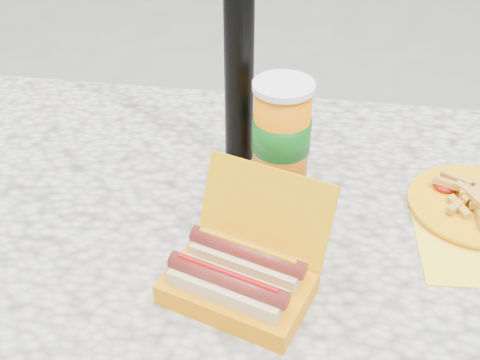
# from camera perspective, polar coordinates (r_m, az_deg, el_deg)

# --- Properties ---
(picnic_table) EXTENTS (1.20, 0.80, 0.75)m
(picnic_table) POSITION_cam_1_polar(r_m,az_deg,el_deg) (1.05, -1.41, -7.51)
(picnic_table) COLOR beige
(picnic_table) RESTS_ON ground
(hotdog_box) EXTENTS (0.24, 0.23, 0.15)m
(hotdog_box) POSITION_cam_1_polar(r_m,az_deg,el_deg) (0.82, -0.01, -9.06)
(hotdog_box) COLOR #EBA004
(hotdog_box) RESTS_ON picnic_table
(fries_plate) EXTENTS (0.21, 0.29, 0.04)m
(fries_plate) POSITION_cam_1_polar(r_m,az_deg,el_deg) (1.04, 21.28, -2.35)
(fries_plate) COLOR yellow
(fries_plate) RESTS_ON picnic_table
(soda_cup) EXTENTS (0.10, 0.10, 0.19)m
(soda_cup) POSITION_cam_1_polar(r_m,az_deg,el_deg) (1.00, 3.95, 4.41)
(soda_cup) COLOR orange
(soda_cup) RESTS_ON picnic_table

